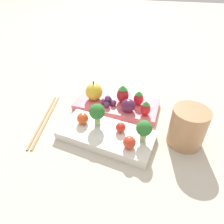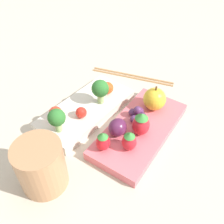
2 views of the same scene
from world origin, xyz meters
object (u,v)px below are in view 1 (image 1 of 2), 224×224
apple (94,92)px  chopsticks_pair (45,119)px  broccoli_floret_1 (97,112)px  cherry_tomato_0 (121,127)px  bento_box_fruit (117,105)px  strawberry_0 (146,108)px  strawberry_2 (139,98)px  broccoli_floret_0 (144,129)px  drinking_cup (188,127)px  bento_box_savoury (106,135)px  plum (128,105)px  grape_cluster (108,101)px  cherry_tomato_1 (83,118)px  strawberry_1 (123,94)px  cherry_tomato_2 (129,142)px

apple → chopsticks_pair: (0.10, 0.10, -0.04)m
broccoli_floret_1 → cherry_tomato_0: (-0.06, 0.01, -0.02)m
bento_box_fruit → strawberry_0: strawberry_0 is taller
strawberry_0 → strawberry_2: size_ratio=0.97×
broccoli_floret_0 → drinking_cup: 0.10m
strawberry_0 → bento_box_savoury: bearing=49.4°
bento_box_savoury → strawberry_2: size_ratio=5.61×
apple → drinking_cup: bearing=159.4°
plum → apple: bearing=-16.8°
broccoli_floret_0 → cherry_tomato_0: size_ratio=2.25×
cherry_tomato_0 → grape_cluster: bearing=-60.0°
cherry_tomato_1 → grape_cluster: cherry_tomato_1 is taller
apple → grape_cluster: bearing=159.0°
cherry_tomato_1 → plum: 0.12m
broccoli_floret_1 → chopsticks_pair: size_ratio=0.26×
grape_cluster → drinking_cup: 0.21m
bento_box_savoury → grape_cluster: size_ratio=5.88×
grape_cluster → drinking_cup: size_ratio=0.44×
strawberry_1 → cherry_tomato_1: bearing=58.0°
cherry_tomato_1 → strawberry_2: bearing=-135.6°
plum → broccoli_floret_1: bearing=51.5°
broccoli_floret_1 → cherry_tomato_1: broccoli_floret_1 is taller
grape_cluster → cherry_tomato_0: bearing=120.0°
bento_box_fruit → strawberry_2: strawberry_2 is taller
cherry_tomato_0 → plum: bearing=-90.9°
broccoli_floret_0 → drinking_cup: (-0.09, -0.04, -0.01)m
cherry_tomato_1 → apple: (0.01, -0.11, 0.01)m
drinking_cup → strawberry_2: bearing=-38.6°
plum → drinking_cup: 0.15m
bento_box_savoury → bento_box_fruit: 0.12m
broccoli_floret_1 → apple: bearing=-67.6°
strawberry_0 → strawberry_1: size_ratio=0.78×
bento_box_fruit → chopsticks_pair: (0.17, 0.10, -0.01)m
bento_box_fruit → apple: apple is taller
strawberry_0 → bento_box_fruit: bearing=-23.4°
strawberry_2 → bento_box_fruit: bearing=4.5°
broccoli_floret_0 → plum: size_ratio=1.38×
broccoli_floret_1 → cherry_tomato_2: bearing=148.1°
broccoli_floret_0 → broccoli_floret_1: bearing=-13.4°
broccoli_floret_0 → chopsticks_pair: size_ratio=0.24×
bento_box_fruit → strawberry_0: (-0.08, 0.04, 0.03)m
chopsticks_pair → strawberry_1: bearing=-149.8°
bento_box_savoury → cherry_tomato_2: cherry_tomato_2 is taller
bento_box_fruit → strawberry_1: 0.04m
cherry_tomato_1 → strawberry_0: strawberry_0 is taller
broccoli_floret_1 → cherry_tomato_0: broccoli_floret_1 is taller
broccoli_floret_0 → bento_box_savoury: bearing=-3.8°
bento_box_savoury → cherry_tomato_1: (0.06, -0.02, 0.02)m
bento_box_fruit → cherry_tomato_1: 0.12m
strawberry_2 → chopsticks_pair: strawberry_2 is taller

